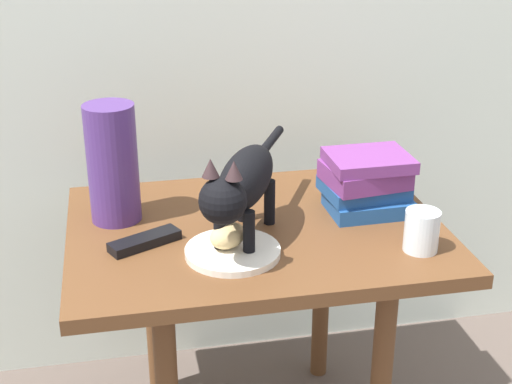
# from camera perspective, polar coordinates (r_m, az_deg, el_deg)

# --- Properties ---
(side_table) EXTENTS (0.80, 0.59, 0.58)m
(side_table) POSITION_cam_1_polar(r_m,az_deg,el_deg) (1.62, 0.00, -5.25)
(side_table) COLOR brown
(side_table) RESTS_ON ground
(plate) EXTENTS (0.19, 0.19, 0.01)m
(plate) POSITION_cam_1_polar(r_m,az_deg,el_deg) (1.47, -1.81, -4.62)
(plate) COLOR silver
(plate) RESTS_ON side_table
(bread_roll) EXTENTS (0.10, 0.10, 0.05)m
(bread_roll) POSITION_cam_1_polar(r_m,az_deg,el_deg) (1.46, -2.20, -3.38)
(bread_roll) COLOR #E0BC7A
(bread_roll) RESTS_ON plate
(cat) EXTENTS (0.25, 0.44, 0.23)m
(cat) POSITION_cam_1_polar(r_m,az_deg,el_deg) (1.46, -1.10, 0.66)
(cat) COLOR black
(cat) RESTS_ON side_table
(book_stack) EXTENTS (0.19, 0.17, 0.13)m
(book_stack) POSITION_cam_1_polar(r_m,az_deg,el_deg) (1.65, 8.52, 0.75)
(book_stack) COLOR #1E4C8C
(book_stack) RESTS_ON side_table
(green_vase) EXTENTS (0.11, 0.11, 0.26)m
(green_vase) POSITION_cam_1_polar(r_m,az_deg,el_deg) (1.59, -11.02, 2.17)
(green_vase) COLOR #4C2D72
(green_vase) RESTS_ON side_table
(candle_jar) EXTENTS (0.07, 0.07, 0.08)m
(candle_jar) POSITION_cam_1_polar(r_m,az_deg,el_deg) (1.51, 12.67, -3.11)
(candle_jar) COLOR silver
(candle_jar) RESTS_ON side_table
(tv_remote) EXTENTS (0.15, 0.11, 0.02)m
(tv_remote) POSITION_cam_1_polar(r_m,az_deg,el_deg) (1.52, -8.59, -3.76)
(tv_remote) COLOR black
(tv_remote) RESTS_ON side_table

